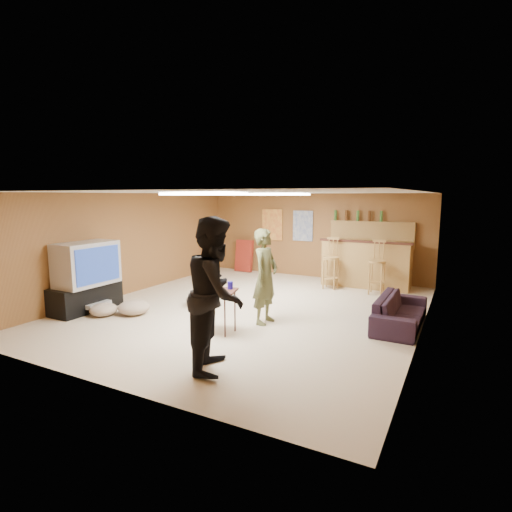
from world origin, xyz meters
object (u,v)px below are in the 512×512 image
at_px(tv_body, 86,264).
at_px(tray_table, 219,311).
at_px(bar_counter, 366,264).
at_px(person_black, 216,294).
at_px(person_olive, 265,276).
at_px(sofa, 400,311).

bearing_deg(tv_body, tray_table, 2.66).
relative_size(bar_counter, person_black, 1.05).
distance_m(person_olive, person_black, 1.90).
xyz_separation_m(tv_body, person_black, (3.49, -0.98, 0.05)).
distance_m(bar_counter, tray_table, 4.53).
height_order(person_black, sofa, person_black).
bearing_deg(person_olive, sofa, -66.15).
height_order(tv_body, person_olive, person_olive).
height_order(bar_counter, sofa, bar_counter).
height_order(bar_counter, tray_table, bar_counter).
bearing_deg(tray_table, person_black, -58.59).
relative_size(bar_counter, sofa, 1.16).
relative_size(tv_body, person_olive, 0.69).
distance_m(tv_body, bar_counter, 6.09).
bearing_deg(bar_counter, person_olive, -104.30).
bearing_deg(tv_body, person_olive, 15.47).
bearing_deg(bar_counter, tv_body, -133.00).
bearing_deg(tv_body, bar_counter, 47.00).
bearing_deg(sofa, person_olive, 113.39).
relative_size(tv_body, sofa, 0.64).
distance_m(bar_counter, sofa, 2.93).
bearing_deg(tv_body, sofa, 18.45).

